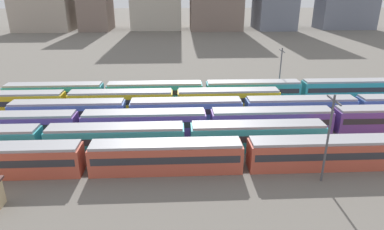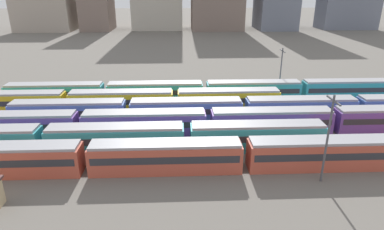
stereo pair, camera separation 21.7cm
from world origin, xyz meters
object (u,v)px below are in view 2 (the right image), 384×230
catenary_pole_0 (328,136)px  catenary_pole_1 (281,69)px  train_track_1 (116,138)px  train_track_5 (253,90)px  train_track_4 (122,101)px  train_track_3 (300,108)px  train_track_2 (333,120)px

catenary_pole_0 → catenary_pole_1: (4.49, 32.44, -0.42)m
train_track_1 → train_track_5: bearing=42.3°
catenary_pole_0 → train_track_4: bearing=137.4°
train_track_3 → catenary_pole_0: catenary_pole_0 is taller
train_track_4 → train_track_5: same height
train_track_2 → train_track_3: same height
train_track_3 → train_track_4: same height
train_track_4 → catenary_pole_1: bearing=15.5°
train_track_2 → catenary_pole_0: size_ratio=10.91×
train_track_1 → train_track_5: size_ratio=0.60×
train_track_2 → train_track_1: bearing=-170.7°
train_track_1 → train_track_3: same height
train_track_4 → train_track_5: bearing=12.0°
train_track_3 → train_track_2: bearing=-58.6°
train_track_5 → catenary_pole_0: (1.58, -29.16, 3.80)m
train_track_1 → catenary_pole_1: 37.80m
catenary_pole_1 → train_track_2: bearing=-81.8°
catenary_pole_1 → train_track_4: bearing=-164.5°
catenary_pole_1 → train_track_5: bearing=-151.6°
catenary_pole_1 → catenary_pole_0: bearing=-97.9°
train_track_2 → train_track_3: (-3.17, 5.20, 0.00)m
train_track_2 → catenary_pole_0: 15.82m
train_track_5 → catenary_pole_0: 29.45m
train_track_4 → catenary_pole_1: size_ratio=5.88×
train_track_5 → train_track_1: bearing=-137.7°
train_track_1 → catenary_pole_0: 26.12m
train_track_3 → train_track_4: 30.58m
train_track_4 → catenary_pole_0: catenary_pole_0 is taller
train_track_3 → train_track_4: (-30.13, 5.20, -0.00)m
train_track_3 → train_track_5: (-5.62, 10.40, 0.00)m
train_track_3 → catenary_pole_1: bearing=88.1°
train_track_5 → catenary_pole_0: bearing=-86.9°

